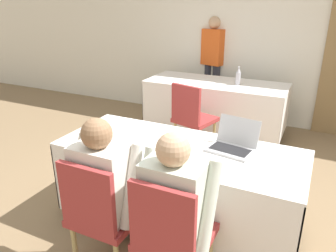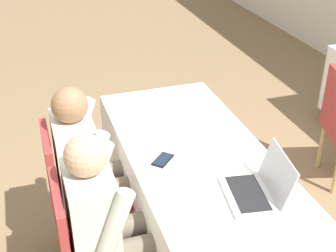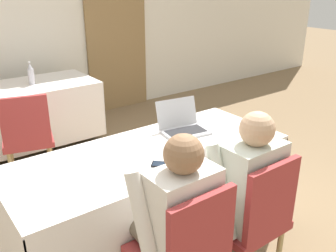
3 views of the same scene
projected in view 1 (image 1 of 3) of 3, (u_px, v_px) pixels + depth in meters
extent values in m
plane|color=#846B4C|center=(178.00, 224.00, 2.87)|extent=(24.00, 24.00, 0.00)
cube|color=silver|center=(260.00, 34.00, 4.81)|extent=(12.00, 0.06, 2.70)
cube|color=white|center=(179.00, 148.00, 2.60)|extent=(1.95, 0.79, 0.02)
cube|color=white|center=(157.00, 208.00, 2.39)|extent=(1.95, 0.01, 0.61)
cube|color=white|center=(196.00, 163.00, 3.04)|extent=(1.95, 0.01, 0.61)
cube|color=white|center=(85.00, 159.00, 3.11)|extent=(0.01, 0.79, 0.61)
cube|color=white|center=(303.00, 214.00, 2.32)|extent=(0.01, 0.79, 0.61)
cylinder|color=#333333|center=(178.00, 219.00, 2.85)|extent=(0.06, 0.06, 0.11)
cube|color=white|center=(216.00, 83.00, 4.59)|extent=(1.95, 0.79, 0.02)
cube|color=white|center=(206.00, 112.00, 4.38)|extent=(1.95, 0.01, 0.61)
cube|color=white|center=(223.00, 97.00, 5.03)|extent=(1.95, 0.01, 0.61)
cube|color=white|center=(155.00, 96.00, 5.10)|extent=(0.01, 0.79, 0.61)
cube|color=white|center=(285.00, 114.00, 4.31)|extent=(0.01, 0.79, 0.61)
cylinder|color=#333333|center=(214.00, 128.00, 4.84)|extent=(0.06, 0.06, 0.11)
cube|color=#B7B7BC|center=(230.00, 150.00, 2.51)|extent=(0.37, 0.28, 0.02)
cube|color=black|center=(230.00, 149.00, 2.51)|extent=(0.32, 0.20, 0.00)
cube|color=#B7B7BC|center=(239.00, 131.00, 2.58)|extent=(0.34, 0.12, 0.21)
cube|color=black|center=(239.00, 131.00, 2.58)|extent=(0.31, 0.10, 0.18)
cube|color=black|center=(161.00, 156.00, 2.43)|extent=(0.15, 0.15, 0.01)
cube|color=#192333|center=(161.00, 156.00, 2.43)|extent=(0.14, 0.14, 0.00)
cube|color=white|center=(96.00, 138.00, 2.76)|extent=(0.27, 0.33, 0.00)
cube|color=white|center=(181.00, 144.00, 2.64)|extent=(0.31, 0.35, 0.00)
cylinder|color=#B7B7C1|center=(238.00, 79.00, 4.42)|extent=(0.07, 0.07, 0.17)
cone|color=#B7B7C1|center=(239.00, 70.00, 4.38)|extent=(0.06, 0.06, 0.07)
cylinder|color=silver|center=(239.00, 67.00, 4.36)|extent=(0.03, 0.03, 0.01)
cylinder|color=tan|center=(144.00, 233.00, 2.45)|extent=(0.04, 0.04, 0.41)
cylinder|color=tan|center=(105.00, 220.00, 2.59)|extent=(0.04, 0.04, 0.41)
cylinder|color=tan|center=(75.00, 249.00, 2.30)|extent=(0.04, 0.04, 0.41)
cube|color=#9E3333|center=(108.00, 215.00, 2.29)|extent=(0.44, 0.44, 0.05)
cube|color=#9E3333|center=(87.00, 199.00, 2.03)|extent=(0.40, 0.04, 0.45)
cylinder|color=tan|center=(164.00, 240.00, 2.38)|extent=(0.04, 0.04, 0.41)
cube|color=#9E3333|center=(176.00, 237.00, 2.08)|extent=(0.44, 0.44, 0.05)
cube|color=#9E3333|center=(161.00, 223.00, 1.82)|extent=(0.40, 0.04, 0.45)
cylinder|color=tan|center=(214.00, 136.00, 4.18)|extent=(0.04, 0.04, 0.41)
cylinder|color=tan|center=(192.00, 129.00, 4.40)|extent=(0.04, 0.04, 0.41)
cylinder|color=tan|center=(198.00, 145.00, 3.93)|extent=(0.04, 0.04, 0.41)
cylinder|color=tan|center=(175.00, 137.00, 4.15)|extent=(0.04, 0.04, 0.41)
cube|color=#9E3333|center=(195.00, 120.00, 4.08)|extent=(0.54, 0.54, 0.05)
cube|color=#9E3333|center=(186.00, 104.00, 3.85)|extent=(0.40, 0.14, 0.45)
cylinder|color=#665B4C|center=(129.00, 197.00, 2.33)|extent=(0.13, 0.42, 0.13)
cylinder|color=#665B4C|center=(108.00, 191.00, 2.40)|extent=(0.13, 0.42, 0.13)
cylinder|color=#665B4C|center=(142.00, 217.00, 2.59)|extent=(0.10, 0.10, 0.46)
cylinder|color=#665B4C|center=(123.00, 211.00, 2.66)|extent=(0.10, 0.10, 0.46)
cube|color=silver|center=(101.00, 183.00, 2.15)|extent=(0.36, 0.22, 0.52)
cylinder|color=silver|center=(131.00, 186.00, 2.09)|extent=(0.08, 0.26, 0.54)
cylinder|color=silver|center=(80.00, 172.00, 2.26)|extent=(0.08, 0.26, 0.54)
sphere|color=#8C6647|center=(97.00, 134.00, 2.02)|extent=(0.20, 0.20, 0.20)
cylinder|color=#665B4C|center=(197.00, 217.00, 2.12)|extent=(0.13, 0.42, 0.13)
cylinder|color=#665B4C|center=(172.00, 210.00, 2.19)|extent=(0.13, 0.42, 0.13)
cylinder|color=#665B4C|center=(205.00, 237.00, 2.38)|extent=(0.10, 0.10, 0.46)
cylinder|color=#665B4C|center=(182.00, 230.00, 2.45)|extent=(0.10, 0.10, 0.46)
cube|color=silver|center=(173.00, 203.00, 1.93)|extent=(0.36, 0.22, 0.52)
cylinder|color=silver|center=(209.00, 208.00, 1.88)|extent=(0.08, 0.26, 0.54)
cylinder|color=silver|center=(145.00, 190.00, 2.05)|extent=(0.08, 0.26, 0.54)
sphere|color=tan|center=(173.00, 150.00, 1.81)|extent=(0.20, 0.20, 0.20)
cylinder|color=#33333D|center=(207.00, 89.00, 5.46)|extent=(0.12, 0.12, 0.85)
cylinder|color=#33333D|center=(215.00, 91.00, 5.36)|extent=(0.12, 0.12, 0.85)
cube|color=#DB561E|center=(213.00, 47.00, 5.15)|extent=(0.38, 0.29, 0.55)
sphere|color=tan|center=(215.00, 22.00, 5.01)|extent=(0.19, 0.19, 0.19)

